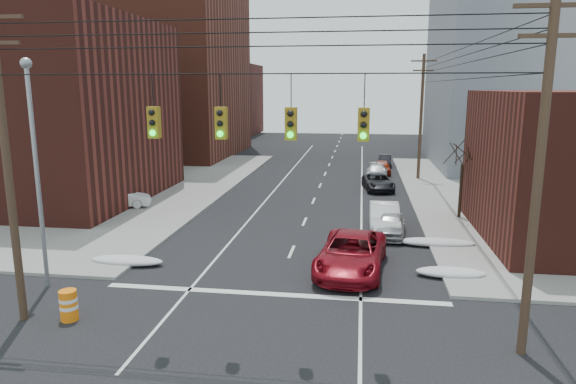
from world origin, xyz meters
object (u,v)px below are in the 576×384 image
(parked_car_e, at_px, (382,167))
(lot_car_d, at_px, (124,170))
(parked_car_b, at_px, (384,217))
(parked_car_f, at_px, (385,161))
(construction_barrel, at_px, (69,305))
(parked_car_d, at_px, (377,172))
(parked_car_a, at_px, (391,224))
(red_pickup, at_px, (351,253))
(lot_car_b, at_px, (126,179))
(parked_car_c, at_px, (378,182))
(lot_car_c, at_px, (57,195))
(lot_car_a, at_px, (121,198))

(parked_car_e, xyz_separation_m, lot_car_d, (-23.14, -6.46, 0.26))
(parked_car_b, relative_size, lot_car_d, 1.07)
(parked_car_e, relative_size, parked_car_f, 1.01)
(construction_barrel, bearing_deg, parked_car_d, 69.05)
(parked_car_e, height_order, lot_car_d, lot_car_d)
(parked_car_a, xyz_separation_m, construction_barrel, (-11.96, -12.37, -0.10))
(red_pickup, distance_m, lot_car_b, 24.51)
(parked_car_d, height_order, parked_car_f, parked_car_d)
(lot_car_d, height_order, construction_barrel, lot_car_d)
(parked_car_e, distance_m, lot_car_b, 23.53)
(parked_car_c, distance_m, lot_car_c, 24.13)
(parked_car_c, bearing_deg, construction_barrel, -122.23)
(parked_car_f, bearing_deg, lot_car_c, -134.04)
(lot_car_b, bearing_deg, parked_car_d, -62.15)
(red_pickup, xyz_separation_m, lot_car_c, (-20.59, 10.04, -0.05))
(red_pickup, height_order, parked_car_d, red_pickup)
(lot_car_d, bearing_deg, parked_car_d, -97.14)
(parked_car_f, relative_size, lot_car_b, 0.68)
(parked_car_f, bearing_deg, parked_car_e, -92.50)
(parked_car_d, relative_size, lot_car_d, 1.05)
(parked_car_a, relative_size, lot_car_d, 0.89)
(parked_car_e, height_order, lot_car_a, lot_car_a)
(parked_car_d, height_order, lot_car_b, lot_car_b)
(parked_car_a, bearing_deg, parked_car_b, 109.94)
(parked_car_d, xyz_separation_m, lot_car_b, (-20.15, -7.79, 0.25))
(parked_car_a, distance_m, lot_car_b, 22.89)
(lot_car_c, bearing_deg, parked_car_d, -60.18)
(parked_car_a, xyz_separation_m, parked_car_e, (0.30, 21.31, -0.03))
(red_pickup, height_order, parked_car_e, red_pickup)
(lot_car_b, bearing_deg, construction_barrel, -152.67)
(lot_car_b, bearing_deg, parked_car_c, -74.93)
(parked_car_a, bearing_deg, lot_car_b, 158.54)
(parked_car_d, distance_m, lot_car_a, 22.49)
(parked_car_d, bearing_deg, parked_car_e, 83.33)
(red_pickup, bearing_deg, parked_car_d, 91.87)
(parked_car_e, relative_size, lot_car_c, 0.85)
(parked_car_e, distance_m, parked_car_f, 4.78)
(parked_car_d, bearing_deg, parked_car_f, 86.50)
(red_pickup, relative_size, parked_car_e, 1.62)
(parked_car_a, height_order, lot_car_b, lot_car_b)
(parked_car_a, distance_m, construction_barrel, 17.20)
(parked_car_e, xyz_separation_m, construction_barrel, (-12.26, -33.68, -0.07))
(parked_car_a, distance_m, lot_car_c, 23.03)
(lot_car_a, bearing_deg, lot_car_c, 71.52)
(parked_car_a, relative_size, lot_car_c, 0.88)
(parked_car_b, bearing_deg, red_pickup, -104.05)
(red_pickup, xyz_separation_m, parked_car_a, (2.07, 5.94, -0.18))
(parked_car_b, relative_size, lot_car_a, 1.24)
(parked_car_b, relative_size, parked_car_c, 1.01)
(red_pickup, relative_size, construction_barrel, 5.48)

